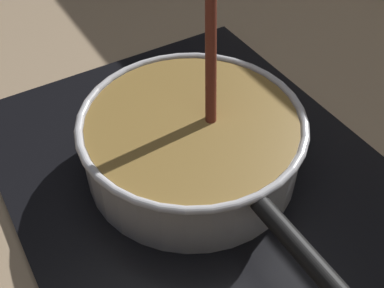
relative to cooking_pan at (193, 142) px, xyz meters
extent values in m
cube|color=#9E8466|center=(0.01, -0.12, -0.08)|extent=(2.40, 1.60, 0.04)
cube|color=black|center=(0.00, 0.00, -0.05)|extent=(0.56, 0.48, 0.01)
torus|color=#592D0C|center=(0.00, 0.00, -0.04)|extent=(0.18, 0.18, 0.01)
cylinder|color=#262628|center=(-0.17, 0.00, -0.04)|extent=(0.15, 0.15, 0.01)
cylinder|color=silver|center=(0.00, 0.00, -0.01)|extent=(0.28, 0.28, 0.08)
cylinder|color=olive|center=(0.00, 0.00, 0.00)|extent=(0.27, 0.27, 0.08)
torus|color=silver|center=(0.00, 0.00, 0.04)|extent=(0.29, 0.29, 0.01)
cylinder|color=black|center=(0.23, 0.00, 0.03)|extent=(0.17, 0.02, 0.02)
cylinder|color=#EDD88C|center=(0.01, 0.00, 0.03)|extent=(0.04, 0.04, 0.01)
cylinder|color=#E5CC7A|center=(0.08, -0.05, 0.03)|extent=(0.03, 0.03, 0.01)
cylinder|color=#EDD88C|center=(0.04, 0.03, 0.03)|extent=(0.04, 0.04, 0.01)
cylinder|color=#E5CC7A|center=(-0.05, -0.01, 0.03)|extent=(0.03, 0.03, 0.01)
cylinder|color=#E5CC7A|center=(-0.02, -0.09, 0.03)|extent=(0.03, 0.03, 0.01)
cylinder|color=#EDD88C|center=(-0.06, 0.05, 0.03)|extent=(0.04, 0.04, 0.01)
cylinder|color=maroon|center=(-0.03, 0.04, 0.12)|extent=(0.10, 0.07, 0.21)
cube|color=brown|center=(0.02, 0.02, 0.02)|extent=(0.05, 0.05, 0.01)
camera|label=1|loc=(0.38, -0.23, 0.44)|focal=44.33mm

